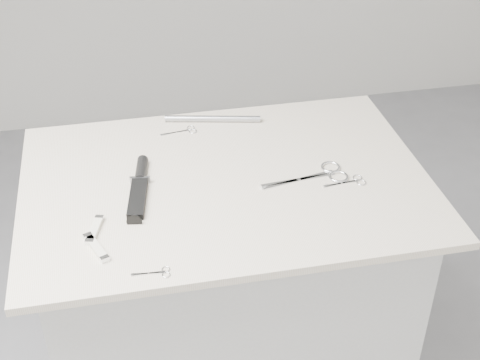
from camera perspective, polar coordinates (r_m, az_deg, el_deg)
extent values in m
cube|color=#B5B5B3|center=(1.96, -1.06, -11.29)|extent=(0.90, 0.60, 0.90)
cube|color=beige|center=(1.66, -1.23, -0.21)|extent=(1.00, 0.70, 0.02)
cube|color=silver|center=(1.65, 5.02, 0.01)|extent=(0.19, 0.06, 0.00)
cylinder|color=silver|center=(1.65, 5.02, 0.04)|extent=(0.01, 0.01, 0.01)
torus|color=silver|center=(1.70, 7.73, 1.10)|extent=(0.05, 0.05, 0.01)
torus|color=silver|center=(1.67, 8.41, 0.28)|extent=(0.05, 0.05, 0.01)
cube|color=silver|center=(1.65, 8.66, -0.30)|extent=(0.09, 0.02, 0.00)
cylinder|color=silver|center=(1.65, 8.66, -0.28)|extent=(0.01, 0.01, 0.00)
torus|color=silver|center=(1.68, 9.99, 0.20)|extent=(0.02, 0.02, 0.00)
torus|color=silver|center=(1.66, 10.31, -0.22)|extent=(0.02, 0.02, 0.00)
cube|color=silver|center=(1.85, -5.46, 4.06)|extent=(0.09, 0.03, 0.00)
cylinder|color=silver|center=(1.85, -5.46, 4.08)|extent=(0.00, 0.00, 0.00)
torus|color=silver|center=(1.86, -4.22, 4.47)|extent=(0.02, 0.02, 0.00)
torus|color=silver|center=(1.85, -4.04, 4.16)|extent=(0.02, 0.02, 0.00)
cube|color=silver|center=(1.40, -7.80, -7.92)|extent=(0.07, 0.02, 0.00)
cylinder|color=silver|center=(1.40, -7.81, -7.89)|extent=(0.00, 0.00, 0.00)
torus|color=silver|center=(1.40, -6.35, -7.59)|extent=(0.02, 0.02, 0.00)
torus|color=silver|center=(1.39, -6.32, -8.04)|extent=(0.02, 0.02, 0.00)
cube|color=black|center=(1.59, -8.74, -1.51)|extent=(0.06, 0.15, 0.02)
cube|color=#999CA1|center=(1.65, -8.53, 0.05)|extent=(0.06, 0.02, 0.02)
cylinder|color=black|center=(1.69, -8.41, 0.91)|extent=(0.04, 0.10, 0.03)
cube|color=beige|center=(1.47, -12.19, -5.62)|extent=(0.06, 0.10, 0.01)
cube|color=silver|center=(1.50, -12.87, -4.68)|extent=(0.02, 0.02, 0.01)
cube|color=silver|center=(1.44, -11.48, -6.60)|extent=(0.02, 0.02, 0.01)
cube|color=beige|center=(1.52, -12.30, -4.16)|extent=(0.05, 0.10, 0.01)
cube|color=silver|center=(1.55, -11.90, -3.18)|extent=(0.02, 0.02, 0.01)
cube|color=silver|center=(1.49, -12.72, -5.17)|extent=(0.02, 0.02, 0.01)
cylinder|color=#999CA1|center=(1.89, -2.35, 5.25)|extent=(0.27, 0.07, 0.02)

